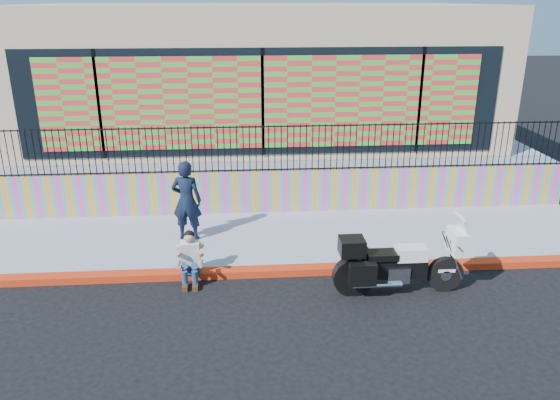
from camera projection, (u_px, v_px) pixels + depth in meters
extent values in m
plane|color=black|center=(273.00, 274.00, 11.38)|extent=(90.00, 90.00, 0.00)
cube|color=red|center=(273.00, 271.00, 11.36)|extent=(16.00, 0.30, 0.15)
cube|color=#8F95AB|center=(269.00, 239.00, 12.90)|extent=(16.00, 3.00, 0.15)
cube|color=#FF43B1|center=(265.00, 191.00, 14.18)|extent=(16.00, 0.20, 1.10)
cube|color=#8F95AB|center=(258.00, 145.00, 18.98)|extent=(16.00, 10.00, 1.25)
cube|color=tan|center=(257.00, 69.00, 17.88)|extent=(14.00, 8.00, 4.00)
cube|color=black|center=(263.00, 103.00, 14.26)|extent=(12.60, 0.04, 2.80)
cube|color=red|center=(263.00, 103.00, 14.23)|extent=(11.48, 0.02, 2.40)
cylinder|color=black|center=(445.00, 274.00, 10.64)|extent=(0.71, 0.15, 0.71)
cylinder|color=black|center=(353.00, 277.00, 10.52)|extent=(0.71, 0.15, 0.71)
cube|color=black|center=(400.00, 267.00, 10.52)|extent=(1.02, 0.30, 0.36)
cube|color=silver|center=(397.00, 272.00, 10.55)|extent=(0.43, 0.36, 0.32)
cube|color=white|center=(411.00, 253.00, 10.43)|extent=(0.59, 0.34, 0.26)
cube|color=black|center=(382.00, 255.00, 10.39)|extent=(0.59, 0.36, 0.13)
cube|color=white|center=(458.00, 241.00, 10.42)|extent=(0.32, 0.56, 0.45)
cube|color=silver|center=(463.00, 225.00, 10.30)|extent=(0.20, 0.49, 0.36)
cube|color=black|center=(352.00, 246.00, 10.28)|extent=(0.47, 0.45, 0.32)
cube|color=black|center=(363.00, 274.00, 10.14)|extent=(0.51, 0.19, 0.43)
cube|color=black|center=(356.00, 259.00, 10.74)|extent=(0.51, 0.19, 0.43)
cube|color=white|center=(445.00, 269.00, 10.61)|extent=(0.34, 0.17, 0.06)
imported|color=black|center=(187.00, 201.00, 12.41)|extent=(0.75, 0.56, 1.88)
cube|color=navy|center=(191.00, 268.00, 11.14)|extent=(0.36, 0.28, 0.18)
cube|color=silver|center=(190.00, 253.00, 10.98)|extent=(0.38, 0.27, 0.54)
sphere|color=tan|center=(189.00, 238.00, 10.82)|extent=(0.21, 0.21, 0.21)
cube|color=#472814|center=(185.00, 287.00, 10.78)|extent=(0.11, 0.26, 0.10)
cube|color=#472814|center=(195.00, 286.00, 10.80)|extent=(0.11, 0.26, 0.10)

